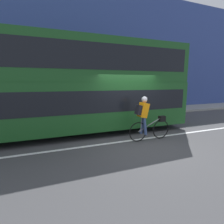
# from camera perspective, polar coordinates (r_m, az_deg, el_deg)

# --- Properties ---
(ground_plane) EXTENTS (80.00, 80.00, 0.00)m
(ground_plane) POSITION_cam_1_polar(r_m,az_deg,el_deg) (6.66, 8.63, -9.74)
(ground_plane) COLOR #424244
(road_center_line) EXTENTS (50.00, 0.14, 0.01)m
(road_center_line) POSITION_cam_1_polar(r_m,az_deg,el_deg) (6.89, 7.45, -9.02)
(road_center_line) COLOR silver
(road_center_line) RESTS_ON ground_plane
(sidewalk_curb) EXTENTS (60.00, 2.38, 0.15)m
(sidewalk_curb) POSITION_cam_1_polar(r_m,az_deg,el_deg) (11.85, -5.47, -0.76)
(sidewalk_curb) COLOR gray
(sidewalk_curb) RESTS_ON ground_plane
(building_facade) EXTENTS (60.00, 0.30, 8.86)m
(building_facade) POSITION_cam_1_polar(r_m,az_deg,el_deg) (13.14, -7.50, 19.31)
(building_facade) COLOR #33478C
(building_facade) RESTS_ON ground_plane
(bus) EXTENTS (11.85, 2.50, 3.92)m
(bus) POSITION_cam_1_polar(r_m,az_deg,el_deg) (7.51, -19.61, 8.78)
(bus) COLOR black
(bus) RESTS_ON ground_plane
(cyclist_on_bike) EXTENTS (1.77, 0.32, 1.70)m
(cyclist_on_bike) POSITION_cam_1_polar(r_m,az_deg,el_deg) (6.69, 11.10, -1.70)
(cyclist_on_bike) COLOR black
(cyclist_on_bike) RESTS_ON ground_plane
(trash_bin) EXTENTS (0.60, 0.60, 1.04)m
(trash_bin) POSITION_cam_1_polar(r_m,az_deg,el_deg) (12.84, 8.03, 2.67)
(trash_bin) COLOR #194C23
(trash_bin) RESTS_ON sidewalk_curb
(street_sign_post) EXTENTS (0.36, 0.09, 2.49)m
(street_sign_post) POSITION_cam_1_polar(r_m,az_deg,el_deg) (11.37, -8.99, 6.18)
(street_sign_post) COLOR #59595B
(street_sign_post) RESTS_ON sidewalk_curb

